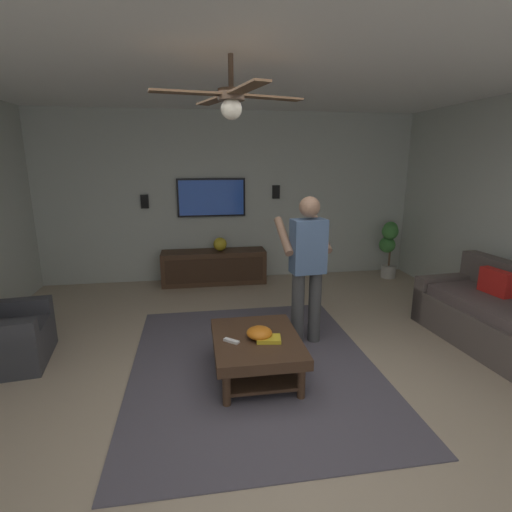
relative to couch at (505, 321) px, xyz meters
name	(u,v)px	position (x,y,z in m)	size (l,w,h in m)	color
ground_plane	(278,404)	(-0.59, 2.62, -0.32)	(8.89, 8.89, 0.00)	tan
wall_back_tv	(232,197)	(3.16, 2.62, 1.07)	(0.10, 6.45, 2.78)	#B2B7AD
ceiling_slab	(284,34)	(-0.59, 2.62, 2.51)	(7.61, 6.45, 0.10)	white
area_rug	(253,365)	(0.07, 2.73, -0.31)	(2.98, 2.39, 0.01)	#514C56
couch	(505,321)	(0.00, 0.00, 0.00)	(1.96, 1.00, 0.87)	#564C47
coffee_table	(256,348)	(-0.13, 2.73, -0.02)	(1.00, 0.80, 0.40)	#422B1C
media_console	(214,267)	(2.83, 2.97, -0.04)	(0.45, 1.70, 0.55)	#422B1C
tv	(211,198)	(3.07, 2.97, 1.08)	(0.05, 1.12, 0.63)	black
person_standing	(307,262)	(0.51, 2.08, 0.61)	(0.57, 0.57, 1.64)	#3F3F3F
potted_plant_tall	(389,243)	(2.67, -0.03, 0.30)	(0.42, 0.35, 0.97)	#B7B2A8
bowl	(259,333)	(-0.15, 2.71, 0.13)	(0.24, 0.24, 0.11)	orange
remote_white	(231,341)	(-0.19, 2.97, 0.09)	(0.15, 0.04, 0.02)	white
book	(269,339)	(-0.21, 2.63, 0.10)	(0.22, 0.16, 0.04)	gold
vase_round	(220,244)	(2.83, 2.86, 0.34)	(0.22, 0.22, 0.22)	gold
wall_speaker_left	(276,192)	(3.08, 1.88, 1.16)	(0.06, 0.12, 0.22)	black
wall_speaker_right	(145,202)	(3.08, 4.04, 1.03)	(0.06, 0.12, 0.22)	black
ceiling_fan	(231,99)	(-0.31, 2.96, 2.13)	(1.18, 1.19, 0.46)	#4C3828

